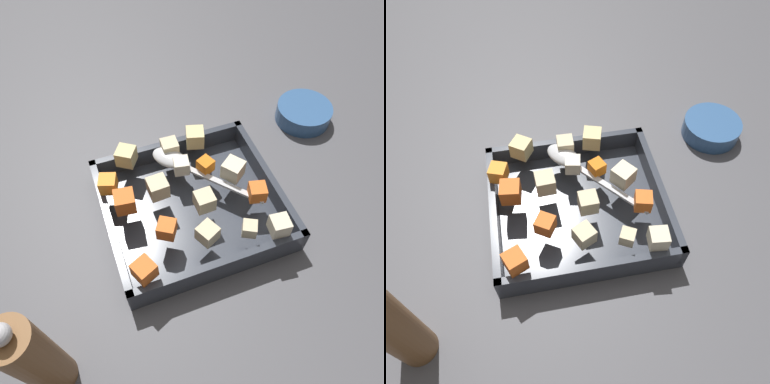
{
  "view_description": "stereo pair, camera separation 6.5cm",
  "coord_description": "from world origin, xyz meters",
  "views": [
    {
      "loc": [
        0.14,
        0.37,
        0.59
      ],
      "look_at": [
        0.01,
        0.02,
        0.06
      ],
      "focal_mm": 35.74,
      "sensor_mm": 36.0,
      "label": 1
    },
    {
      "loc": [
        0.08,
        0.38,
        0.59
      ],
      "look_at": [
        0.01,
        0.02,
        0.06
      ],
      "focal_mm": 35.74,
      "sensor_mm": 36.0,
      "label": 2
    }
  ],
  "objects": [
    {
      "name": "potato_chunk_under_handle",
      "position": [
        0.02,
        0.1,
        0.07
      ],
      "size": [
        0.04,
        0.04,
        0.03
      ],
      "primitive_type": "cube",
      "rotation": [
        0.0,
        0.0,
        3.59
      ],
      "color": "beige",
      "rests_on": "baking_dish"
    },
    {
      "name": "potato_chunk_center",
      "position": [
        -0.05,
        0.12,
        0.07
      ],
      "size": [
        0.03,
        0.03,
        0.02
      ],
      "primitive_type": "cube",
      "rotation": [
        0.0,
        0.0,
        2.65
      ],
      "color": "beige",
      "rests_on": "baking_dish"
    },
    {
      "name": "parsnip_chunk_heap_top",
      "position": [
        -0.09,
        0.13,
        0.07
      ],
      "size": [
        0.03,
        0.03,
        0.03
      ],
      "primitive_type": "cube",
      "rotation": [
        0.0,
        0.0,
        4.61
      ],
      "color": "beige",
      "rests_on": "baking_dish"
    },
    {
      "name": "potato_chunk_far_right",
      "position": [
        -0.07,
        0.0,
        0.07
      ],
      "size": [
        0.05,
        0.05,
        0.03
      ],
      "primitive_type": "cube",
      "rotation": [
        0.0,
        0.0,
        2.21
      ],
      "color": "beige",
      "rests_on": "baking_dish"
    },
    {
      "name": "carrot_chunk_far_left",
      "position": [
        0.12,
        -0.0,
        0.07
      ],
      "size": [
        0.04,
        0.04,
        0.03
      ],
      "primitive_type": "cube",
      "rotation": [
        0.0,
        0.0,
        4.59
      ],
      "color": "orange",
      "rests_on": "baking_dish"
    },
    {
      "name": "parsnip_chunk_corner_sw",
      "position": [
        0.01,
        -0.04,
        0.07
      ],
      "size": [
        0.03,
        0.03,
        0.03
      ],
      "primitive_type": "cube",
      "rotation": [
        0.0,
        0.0,
        1.39
      ],
      "color": "silver",
      "rests_on": "baking_dish"
    },
    {
      "name": "carrot_chunk_rim_edge",
      "position": [
        -0.09,
        0.06,
        0.07
      ],
      "size": [
        0.03,
        0.03,
        0.03
      ],
      "primitive_type": "cube",
      "rotation": [
        0.0,
        0.0,
        6.04
      ],
      "color": "orange",
      "rests_on": "baking_dish"
    },
    {
      "name": "potato_chunk_mid_right",
      "position": [
        -0.0,
        0.04,
        0.07
      ],
      "size": [
        0.03,
        0.03,
        0.03
      ],
      "primitive_type": "cube",
      "rotation": [
        0.0,
        0.0,
        3.17
      ],
      "color": "beige",
      "rests_on": "baking_dish"
    },
    {
      "name": "carrot_chunk_heap_side",
      "position": [
        0.14,
        -0.05,
        0.07
      ],
      "size": [
        0.04,
        0.04,
        0.03
      ],
      "primitive_type": "cube",
      "rotation": [
        0.0,
        0.0,
        4.38
      ],
      "color": "orange",
      "rests_on": "baking_dish"
    },
    {
      "name": "potato_chunk_corner_se",
      "position": [
        0.06,
        -0.01,
        0.07
      ],
      "size": [
        0.03,
        0.03,
        0.03
      ],
      "primitive_type": "cube",
      "rotation": [
        0.0,
        0.0,
        4.77
      ],
      "color": "beige",
      "rests_on": "baking_dish"
    },
    {
      "name": "serving_spoon",
      "position": [
        0.02,
        -0.06,
        0.06
      ],
      "size": [
        0.16,
        0.18,
        0.02
      ],
      "rotation": [
        0.0,
        0.0,
        2.28
      ],
      "color": "silver",
      "rests_on": "baking_dish"
    },
    {
      "name": "potato_chunk_near_spoon",
      "position": [
        0.1,
        -0.1,
        0.07
      ],
      "size": [
        0.04,
        0.04,
        0.03
      ],
      "primitive_type": "cube",
      "rotation": [
        0.0,
        0.0,
        5.7
      ],
      "color": "#E0CC89",
      "rests_on": "baking_dish"
    },
    {
      "name": "pepper_mill",
      "position": [
        0.28,
        0.21,
        0.1
      ],
      "size": [
        0.05,
        0.05,
        0.22
      ],
      "color": "brown",
      "rests_on": "ground_plane"
    },
    {
      "name": "potato_chunk_mid_left",
      "position": [
        -0.04,
        -0.1,
        0.07
      ],
      "size": [
        0.04,
        0.04,
        0.03
      ],
      "primitive_type": "cube",
      "rotation": [
        0.0,
        0.0,
        2.85
      ],
      "color": "#E0CC89",
      "rests_on": "baking_dish"
    },
    {
      "name": "carrot_chunk_near_left",
      "position": [
        -0.03,
        -0.03,
        0.07
      ],
      "size": [
        0.03,
        0.03,
        0.02
      ],
      "primitive_type": "cube",
      "rotation": [
        0.0,
        0.0,
        3.55
      ],
      "color": "orange",
      "rests_on": "baking_dish"
    },
    {
      "name": "carrot_chunk_front_center",
      "position": [
        0.07,
        0.07,
        0.07
      ],
      "size": [
        0.04,
        0.04,
        0.03
      ],
      "primitive_type": "cube",
      "rotation": [
        0.0,
        0.0,
        1.02
      ],
      "color": "orange",
      "rests_on": "baking_dish"
    },
    {
      "name": "potato_chunk_back_center",
      "position": [
        0.02,
        -0.09,
        0.07
      ],
      "size": [
        0.03,
        0.03,
        0.03
      ],
      "primitive_type": "cube",
      "rotation": [
        0.0,
        0.0,
        6.25
      ],
      "color": "beige",
      "rests_on": "baking_dish"
    },
    {
      "name": "ground_plane",
      "position": [
        0.0,
        0.0,
        0.0
      ],
      "size": [
        4.0,
        4.0,
        0.0
      ],
      "primitive_type": "plane",
      "color": "#4C4C51"
    },
    {
      "name": "small_prep_bowl",
      "position": [
        -0.3,
        -0.13,
        0.02
      ],
      "size": [
        0.12,
        0.12,
        0.04
      ],
      "primitive_type": "cylinder",
      "color": "#33598C",
      "rests_on": "ground_plane"
    },
    {
      "name": "carrot_chunk_corner_ne",
      "position": [
        0.13,
        0.13,
        0.07
      ],
      "size": [
        0.04,
        0.04,
        0.03
      ],
      "primitive_type": "cube",
      "rotation": [
        0.0,
        0.0,
        1.99
      ],
      "color": "orange",
      "rests_on": "baking_dish"
    },
    {
      "name": "baking_dish",
      "position": [
        0.01,
        0.02,
        0.02
      ],
      "size": [
        0.3,
        0.28,
        0.05
      ],
      "color": "#333842",
      "rests_on": "ground_plane"
    }
  ]
}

